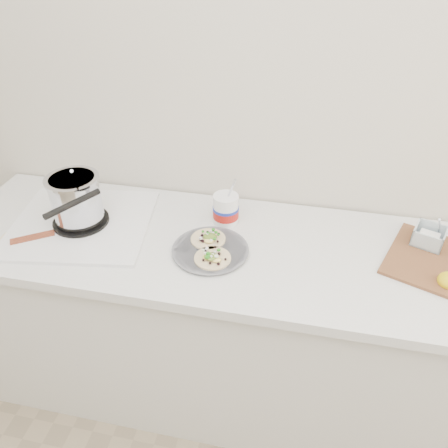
% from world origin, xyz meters
% --- Properties ---
extents(counter, '(2.44, 0.66, 0.90)m').
position_xyz_m(counter, '(0.00, 1.43, 0.45)').
color(counter, silver).
rests_on(counter, ground).
extents(stove, '(0.60, 0.56, 0.26)m').
position_xyz_m(stove, '(-0.72, 1.42, 0.98)').
color(stove, silver).
rests_on(stove, counter).
extents(taco_plate, '(0.28, 0.28, 0.04)m').
position_xyz_m(taco_plate, '(-0.18, 1.36, 0.92)').
color(taco_plate, slate).
rests_on(taco_plate, counter).
extents(tub, '(0.10, 0.10, 0.23)m').
position_xyz_m(tub, '(-0.17, 1.55, 0.97)').
color(tub, white).
rests_on(tub, counter).
extents(bacon_plate, '(0.25, 0.25, 0.02)m').
position_xyz_m(bacon_plate, '(-0.85, 1.28, 0.91)').
color(bacon_plate, '#CAB487').
rests_on(bacon_plate, counter).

